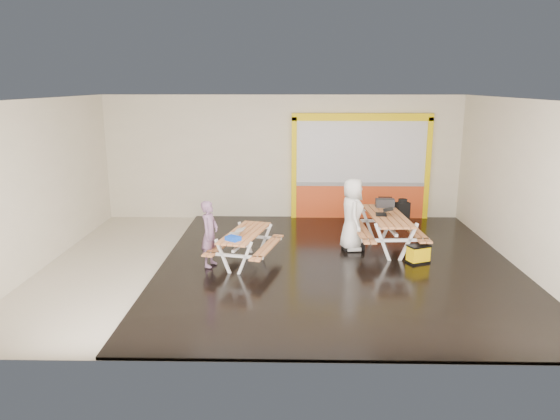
{
  "coord_description": "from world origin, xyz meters",
  "views": [
    {
      "loc": [
        0.24,
        -10.51,
        3.8
      ],
      "look_at": [
        0.0,
        0.9,
        1.0
      ],
      "focal_mm": 33.19,
      "sensor_mm": 36.0,
      "label": 1
    }
  ],
  "objects_px": {
    "person_left": "(210,234)",
    "backpack": "(402,210)",
    "picnic_table_left": "(245,240)",
    "laptop_right": "(384,213)",
    "picnic_table_right": "(387,223)",
    "blue_pouch": "(233,238)",
    "toolbox": "(385,203)",
    "laptop_left": "(236,233)",
    "fluke_bag": "(418,254)",
    "person_right": "(352,214)",
    "dark_case": "(353,245)"
  },
  "relations": [
    {
      "from": "laptop_right",
      "to": "toolbox",
      "type": "height_order",
      "value": "toolbox"
    },
    {
      "from": "person_right",
      "to": "laptop_right",
      "type": "distance_m",
      "value": 0.74
    },
    {
      "from": "picnic_table_left",
      "to": "laptop_left",
      "type": "distance_m",
      "value": 0.35
    },
    {
      "from": "picnic_table_right",
      "to": "person_right",
      "type": "bearing_deg",
      "value": -171.89
    },
    {
      "from": "laptop_left",
      "to": "toolbox",
      "type": "xyz_separation_m",
      "value": [
        3.43,
        2.03,
        0.19
      ]
    },
    {
      "from": "fluke_bag",
      "to": "dark_case",
      "type": "bearing_deg",
      "value": 144.17
    },
    {
      "from": "blue_pouch",
      "to": "backpack",
      "type": "height_order",
      "value": "backpack"
    },
    {
      "from": "picnic_table_left",
      "to": "laptop_right",
      "type": "distance_m",
      "value": 3.3
    },
    {
      "from": "toolbox",
      "to": "fluke_bag",
      "type": "bearing_deg",
      "value": -75.68
    },
    {
      "from": "picnic_table_right",
      "to": "laptop_right",
      "type": "relative_size",
      "value": 5.25
    },
    {
      "from": "picnic_table_left",
      "to": "picnic_table_right",
      "type": "relative_size",
      "value": 0.92
    },
    {
      "from": "laptop_right",
      "to": "laptop_left",
      "type": "bearing_deg",
      "value": -159.08
    },
    {
      "from": "backpack",
      "to": "fluke_bag",
      "type": "distance_m",
      "value": 1.81
    },
    {
      "from": "laptop_left",
      "to": "fluke_bag",
      "type": "xyz_separation_m",
      "value": [
        3.88,
        0.29,
        -0.54
      ]
    },
    {
      "from": "picnic_table_right",
      "to": "blue_pouch",
      "type": "height_order",
      "value": "picnic_table_right"
    },
    {
      "from": "toolbox",
      "to": "backpack",
      "type": "xyz_separation_m",
      "value": [
        0.43,
        -0.01,
        -0.18
      ]
    },
    {
      "from": "picnic_table_right",
      "to": "person_right",
      "type": "xyz_separation_m",
      "value": [
        -0.82,
        -0.12,
        0.24
      ]
    },
    {
      "from": "picnic_table_right",
      "to": "person_left",
      "type": "relative_size",
      "value": 1.61
    },
    {
      "from": "picnic_table_left",
      "to": "person_left",
      "type": "distance_m",
      "value": 0.78
    },
    {
      "from": "person_right",
      "to": "laptop_right",
      "type": "relative_size",
      "value": 3.85
    },
    {
      "from": "dark_case",
      "to": "fluke_bag",
      "type": "relative_size",
      "value": 0.88
    },
    {
      "from": "dark_case",
      "to": "backpack",
      "type": "bearing_deg",
      "value": 32.17
    },
    {
      "from": "person_left",
      "to": "dark_case",
      "type": "bearing_deg",
      "value": -52.85
    },
    {
      "from": "laptop_left",
      "to": "person_right",
      "type": "bearing_deg",
      "value": 24.21
    },
    {
      "from": "picnic_table_left",
      "to": "dark_case",
      "type": "bearing_deg",
      "value": 22.43
    },
    {
      "from": "person_left",
      "to": "blue_pouch",
      "type": "height_order",
      "value": "person_left"
    },
    {
      "from": "picnic_table_right",
      "to": "toolbox",
      "type": "xyz_separation_m",
      "value": [
        0.08,
        0.77,
        0.3
      ]
    },
    {
      "from": "laptop_right",
      "to": "dark_case",
      "type": "xyz_separation_m",
      "value": [
        -0.68,
        -0.03,
        -0.78
      ]
    },
    {
      "from": "picnic_table_left",
      "to": "backpack",
      "type": "relative_size",
      "value": 3.69
    },
    {
      "from": "picnic_table_left",
      "to": "blue_pouch",
      "type": "relative_size",
      "value": 7.36
    },
    {
      "from": "person_left",
      "to": "toolbox",
      "type": "xyz_separation_m",
      "value": [
        3.98,
        2.05,
        0.2
      ]
    },
    {
      "from": "picnic_table_left",
      "to": "blue_pouch",
      "type": "xyz_separation_m",
      "value": [
        -0.18,
        -0.59,
        0.21
      ]
    },
    {
      "from": "person_left",
      "to": "laptop_left",
      "type": "distance_m",
      "value": 0.55
    },
    {
      "from": "laptop_left",
      "to": "toolbox",
      "type": "bearing_deg",
      "value": 30.54
    },
    {
      "from": "picnic_table_left",
      "to": "person_left",
      "type": "relative_size",
      "value": 1.48
    },
    {
      "from": "picnic_table_right",
      "to": "fluke_bag",
      "type": "bearing_deg",
      "value": -61.81
    },
    {
      "from": "backpack",
      "to": "fluke_bag",
      "type": "bearing_deg",
      "value": -89.5
    },
    {
      "from": "picnic_table_right",
      "to": "person_left",
      "type": "height_order",
      "value": "person_left"
    },
    {
      "from": "dark_case",
      "to": "picnic_table_right",
      "type": "bearing_deg",
      "value": 2.83
    },
    {
      "from": "person_left",
      "to": "laptop_right",
      "type": "height_order",
      "value": "person_left"
    },
    {
      "from": "picnic_table_right",
      "to": "fluke_bag",
      "type": "xyz_separation_m",
      "value": [
        0.52,
        -0.97,
        -0.42
      ]
    },
    {
      "from": "picnic_table_right",
      "to": "dark_case",
      "type": "xyz_separation_m",
      "value": [
        -0.77,
        -0.04,
        -0.52
      ]
    },
    {
      "from": "laptop_right",
      "to": "fluke_bag",
      "type": "bearing_deg",
      "value": -57.81
    },
    {
      "from": "toolbox",
      "to": "person_right",
      "type": "bearing_deg",
      "value": -135.32
    },
    {
      "from": "blue_pouch",
      "to": "picnic_table_left",
      "type": "bearing_deg",
      "value": 72.71
    },
    {
      "from": "person_left",
      "to": "backpack",
      "type": "height_order",
      "value": "person_left"
    },
    {
      "from": "person_left",
      "to": "toolbox",
      "type": "relative_size",
      "value": 3.06
    },
    {
      "from": "picnic_table_right",
      "to": "toolbox",
      "type": "height_order",
      "value": "toolbox"
    },
    {
      "from": "laptop_left",
      "to": "picnic_table_left",
      "type": "bearing_deg",
      "value": 53.18
    },
    {
      "from": "laptop_left",
      "to": "laptop_right",
      "type": "bearing_deg",
      "value": 20.92
    }
  ]
}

